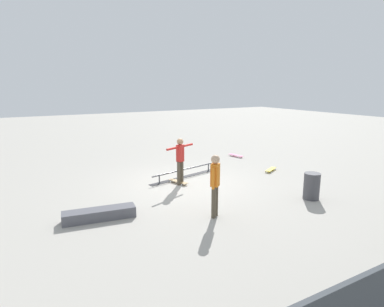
{
  "coord_description": "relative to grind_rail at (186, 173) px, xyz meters",
  "views": [
    {
      "loc": [
        5.19,
        9.72,
        3.43
      ],
      "look_at": [
        -0.43,
        -0.21,
        1.0
      ],
      "focal_mm": 30.28,
      "sensor_mm": 36.0,
      "label": 1
    }
  ],
  "objects": [
    {
      "name": "ground_plane",
      "position": [
        0.43,
        0.71,
        -0.14
      ],
      "size": [
        60.0,
        60.0,
        0.0
      ],
      "primitive_type": "plane",
      "color": "#ADA89E"
    },
    {
      "name": "grind_rail",
      "position": [
        0.0,
        0.0,
        0.0
      ],
      "size": [
        3.24,
        0.99,
        0.32
      ],
      "rotation": [
        0.0,
        0.0,
        0.23
      ],
      "color": "black",
      "rests_on": "ground_plane"
    },
    {
      "name": "skate_ledge",
      "position": [
        3.83,
        2.39,
        0.0
      ],
      "size": [
        1.88,
        0.69,
        0.28
      ],
      "primitive_type": "cube",
      "rotation": [
        0.0,
        0.0,
        -0.14
      ],
      "color": "#595960",
      "rests_on": "ground_plane"
    },
    {
      "name": "skater_main",
      "position": [
        0.61,
        0.75,
        0.81
      ],
      "size": [
        1.25,
        0.56,
        1.64
      ],
      "rotation": [
        0.0,
        0.0,
        3.52
      ],
      "color": "brown",
      "rests_on": "ground_plane"
    },
    {
      "name": "skateboard_main",
      "position": [
        0.63,
        0.63,
        -0.07
      ],
      "size": [
        0.43,
        0.82,
        0.09
      ],
      "rotation": [
        0.0,
        0.0,
        5.01
      ],
      "color": "tan",
      "rests_on": "ground_plane"
    },
    {
      "name": "bystander_orange_shirt",
      "position": [
        1.13,
        3.71,
        0.81
      ],
      "size": [
        0.35,
        0.29,
        1.68
      ],
      "rotation": [
        0.0,
        0.0,
        3.8
      ],
      "color": "brown",
      "rests_on": "ground_plane"
    },
    {
      "name": "loose_skateboard_yellow",
      "position": [
        -3.4,
        0.97,
        -0.07
      ],
      "size": [
        0.8,
        0.56,
        0.09
      ],
      "rotation": [
        0.0,
        0.0,
        3.64
      ],
      "color": "yellow",
      "rests_on": "ground_plane"
    },
    {
      "name": "loose_skateboard_pink",
      "position": [
        -3.81,
        -1.88,
        -0.07
      ],
      "size": [
        0.38,
        0.82,
        0.09
      ],
      "rotation": [
        0.0,
        0.0,
        1.78
      ],
      "color": "#E05993",
      "rests_on": "ground_plane"
    },
    {
      "name": "trash_bin",
      "position": [
        -2.19,
        4.03,
        0.27
      ],
      "size": [
        0.48,
        0.48,
        0.82
      ],
      "primitive_type": "cylinder",
      "color": "#47474C",
      "rests_on": "ground_plane"
    }
  ]
}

